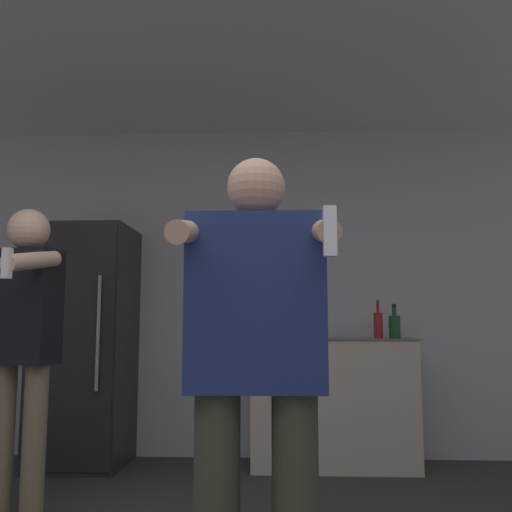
{
  "coord_description": "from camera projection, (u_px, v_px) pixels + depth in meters",
  "views": [
    {
      "loc": [
        0.42,
        -1.23,
        0.97
      ],
      "look_at": [
        0.32,
        0.63,
        1.21
      ],
      "focal_mm": 40.0,
      "sensor_mm": 36.0,
      "label": 1
    }
  ],
  "objects": [
    {
      "name": "person_man_side",
      "position": [
        22.0,
        330.0,
        2.93
      ],
      "size": [
        0.46,
        0.54,
        1.6
      ],
      "color": "#75664C",
      "rests_on": "ground_plane"
    },
    {
      "name": "ceiling_slab",
      "position": [
        204.0,
        25.0,
        3.04
      ],
      "size": [
        7.0,
        3.74,
        0.05
      ],
      "color": "silver",
      "rests_on": "wall_back"
    },
    {
      "name": "person_woman_foreground",
      "position": [
        256.0,
        364.0,
        1.83
      ],
      "size": [
        0.5,
        0.43,
        1.54
      ],
      "color": "#38422D",
      "rests_on": "ground_plane"
    },
    {
      "name": "counter",
      "position": [
        332.0,
        402.0,
        4.07
      ],
      "size": [
        1.18,
        0.55,
        0.9
      ],
      "color": "#BCB29E",
      "rests_on": "ground_plane"
    },
    {
      "name": "bottle_green_wine",
      "position": [
        294.0,
        323.0,
        4.08
      ],
      "size": [
        0.09,
        0.09,
        0.29
      ],
      "color": "#194723",
      "rests_on": "counter"
    },
    {
      "name": "bottle_clear_vodka",
      "position": [
        395.0,
        325.0,
        4.05
      ],
      "size": [
        0.08,
        0.08,
        0.25
      ],
      "color": "#194723",
      "rests_on": "counter"
    },
    {
      "name": "wall_back",
      "position": [
        231.0,
        290.0,
        4.5
      ],
      "size": [
        7.0,
        0.06,
        2.55
      ],
      "color": "#B2B7BC",
      "rests_on": "ground_plane"
    },
    {
      "name": "refrigerator",
      "position": [
        85.0,
        344.0,
        4.15
      ],
      "size": [
        0.64,
        0.67,
        1.72
      ],
      "color": "#262628",
      "rests_on": "ground_plane"
    },
    {
      "name": "bottle_short_whiskey",
      "position": [
        378.0,
        324.0,
        4.05
      ],
      "size": [
        0.06,
        0.06,
        0.27
      ],
      "color": "maroon",
      "rests_on": "counter"
    }
  ]
}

